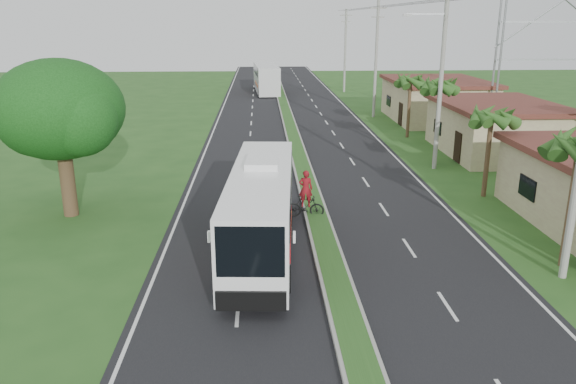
{
  "coord_description": "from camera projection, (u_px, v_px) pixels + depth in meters",
  "views": [
    {
      "loc": [
        -2.67,
        -16.51,
        9.19
      ],
      "look_at": [
        -1.47,
        7.44,
        1.8
      ],
      "focal_mm": 35.0,
      "sensor_mm": 36.0,
      "label": 1
    }
  ],
  "objects": [
    {
      "name": "utility_pole_d",
      "position": [
        345.0,
        50.0,
        72.76
      ],
      "size": [
        1.6,
        0.28,
        10.5
      ],
      "color": "gray",
      "rests_on": "ground"
    },
    {
      "name": "utility_pole_c",
      "position": [
        376.0,
        58.0,
        53.59
      ],
      "size": [
        1.6,
        0.28,
        11.0
      ],
      "color": "gray",
      "rests_on": "ground"
    },
    {
      "name": "utility_pole_b",
      "position": [
        441.0,
        69.0,
        34.33
      ],
      "size": [
        3.2,
        0.28,
        12.0
      ],
      "color": "gray",
      "rests_on": "ground"
    },
    {
      "name": "shop_far",
      "position": [
        436.0,
        100.0,
        53.05
      ],
      "size": [
        8.6,
        11.6,
        3.82
      ],
      "color": "tan",
      "rests_on": "ground"
    },
    {
      "name": "palm_verge_b",
      "position": [
        492.0,
        116.0,
        29.21
      ],
      "size": [
        2.4,
        2.4,
        5.05
      ],
      "color": "#473321",
      "rests_on": "ground"
    },
    {
      "name": "shade_tree",
      "position": [
        57.0,
        113.0,
        26.09
      ],
      "size": [
        6.3,
        6.0,
        7.54
      ],
      "color": "#473321",
      "rests_on": "ground"
    },
    {
      "name": "motorcyclist",
      "position": [
        306.0,
        201.0,
        26.97
      ],
      "size": [
        1.85,
        0.75,
        2.36
      ],
      "rotation": [
        0.0,
        0.0,
        -0.14
      ],
      "color": "black",
      "rests_on": "ground"
    },
    {
      "name": "road_asphalt",
      "position": [
        300.0,
        162.0,
        37.67
      ],
      "size": [
        14.0,
        160.0,
        0.02
      ],
      "primitive_type": "cube",
      "color": "black",
      "rests_on": "ground"
    },
    {
      "name": "palm_verge_d",
      "position": [
        411.0,
        81.0,
        44.42
      ],
      "size": [
        2.4,
        2.4,
        5.25
      ],
      "color": "#473321",
      "rests_on": "ground"
    },
    {
      "name": "coach_bus_main",
      "position": [
        261.0,
        204.0,
        22.7
      ],
      "size": [
        3.09,
        11.52,
        3.68
      ],
      "rotation": [
        0.0,
        0.0,
        -0.06
      ],
      "color": "white",
      "rests_on": "ground"
    },
    {
      "name": "lane_edge_left",
      "position": [
        200.0,
        164.0,
        37.36
      ],
      "size": [
        0.12,
        160.0,
        0.01
      ],
      "primitive_type": "cube",
      "color": "silver",
      "rests_on": "ground"
    },
    {
      "name": "billboard_lattice",
      "position": [
        558.0,
        49.0,
        46.26
      ],
      "size": [
        10.18,
        1.18,
        12.07
      ],
      "color": "gray",
      "rests_on": "ground"
    },
    {
      "name": "ground",
      "position": [
        343.0,
        309.0,
        18.59
      ],
      "size": [
        180.0,
        180.0,
        0.0
      ],
      "primitive_type": "plane",
      "color": "#254E1C",
      "rests_on": "ground"
    },
    {
      "name": "shop_mid",
      "position": [
        496.0,
        128.0,
        39.71
      ],
      "size": [
        7.6,
        10.6,
        3.67
      ],
      "color": "tan",
      "rests_on": "ground"
    },
    {
      "name": "palm_verge_c",
      "position": [
        440.0,
        86.0,
        35.64
      ],
      "size": [
        2.4,
        2.4,
        5.85
      ],
      "color": "#473321",
      "rests_on": "ground"
    },
    {
      "name": "median_strip",
      "position": [
        300.0,
        161.0,
        37.65
      ],
      "size": [
        1.2,
        160.0,
        0.18
      ],
      "color": "gray",
      "rests_on": "ground"
    },
    {
      "name": "coach_bus_far",
      "position": [
        266.0,
        77.0,
        73.31
      ],
      "size": [
        3.38,
        12.36,
        3.56
      ],
      "rotation": [
        0.0,
        0.0,
        0.06
      ],
      "color": "silver",
      "rests_on": "ground"
    },
    {
      "name": "lane_edge_right",
      "position": [
        399.0,
        161.0,
        38.0
      ],
      "size": [
        0.12,
        160.0,
        0.01
      ],
      "primitive_type": "cube",
      "color": "silver",
      "rests_on": "ground"
    }
  ]
}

